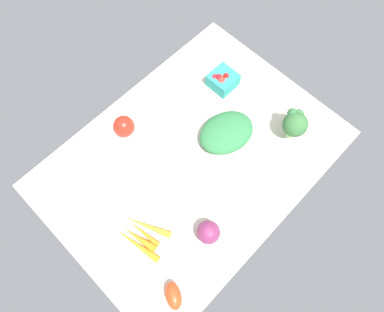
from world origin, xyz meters
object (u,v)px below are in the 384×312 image
object	(u,v)px
red_onion_near_basket	(208,232)
roma_tomato	(173,296)
berry_basket	(223,80)
bell_pepper_red	(124,126)
broccoli_head	(295,124)
leafy_greens_clump	(226,132)
carrot_bunch	(142,236)

from	to	relation	value
red_onion_near_basket	roma_tomato	xyz separation A→B (cm)	(-21.37, -5.52, -1.42)
roma_tomato	berry_basket	bearing A→B (deg)	152.12
bell_pepper_red	roma_tomato	world-z (taller)	bell_pepper_red
bell_pepper_red	broccoli_head	size ratio (longest dim) A/B	0.63
leafy_greens_clump	roma_tomato	bearing A→B (deg)	-153.83
berry_basket	broccoli_head	world-z (taller)	broccoli_head
bell_pepper_red	broccoli_head	distance (cm)	61.55
leafy_greens_clump	bell_pepper_red	distance (cm)	37.57
berry_basket	broccoli_head	distance (cm)	33.26
roma_tomato	broccoli_head	bearing A→B (deg)	128.04
leafy_greens_clump	berry_basket	size ratio (longest dim) A/B	2.15
carrot_bunch	berry_basket	size ratio (longest dim) A/B	1.92
berry_basket	broccoli_head	xyz separation A→B (cm)	(1.55, -32.82, 5.15)
carrot_bunch	berry_basket	bearing A→B (deg)	18.98
red_onion_near_basket	broccoli_head	bearing A→B (deg)	4.54
leafy_greens_clump	broccoli_head	world-z (taller)	broccoli_head
roma_tomato	carrot_bunch	bearing A→B (deg)	-164.50
berry_basket	red_onion_near_basket	bearing A→B (deg)	-141.97
berry_basket	broccoli_head	size ratio (longest dim) A/B	0.74
bell_pepper_red	broccoli_head	bearing A→B (deg)	-46.65
leafy_greens_clump	bell_pepper_red	size ratio (longest dim) A/B	2.52
roma_tomato	berry_basket	xyz separation A→B (cm)	(68.26, 42.19, 0.84)
roma_tomato	carrot_bunch	world-z (taller)	roma_tomato
roma_tomato	carrot_bunch	xyz separation A→B (cm)	(5.48, 20.60, -1.23)
carrot_bunch	red_onion_near_basket	bearing A→B (deg)	-43.51
red_onion_near_basket	roma_tomato	bearing A→B (deg)	-165.51
bell_pepper_red	carrot_bunch	size ratio (longest dim) A/B	0.45
leafy_greens_clump	berry_basket	bearing A→B (deg)	46.04
red_onion_near_basket	roma_tomato	distance (cm)	22.12
red_onion_near_basket	carrot_bunch	size ratio (longest dim) A/B	0.42
leafy_greens_clump	bell_pepper_red	world-z (taller)	bell_pepper_red
leafy_greens_clump	berry_basket	distance (cm)	22.85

